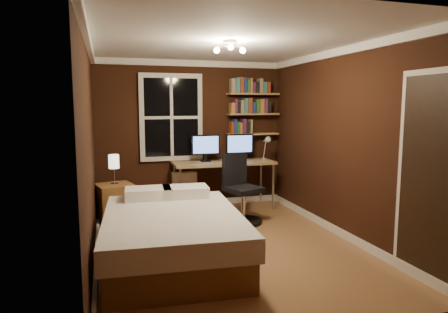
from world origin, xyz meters
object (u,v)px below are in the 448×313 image
object	(u,v)px
bedside_lamp	(114,169)
radiator	(184,190)
nightstand	(115,205)
desk	(224,165)
bed	(173,235)
monitor_left	(206,148)
monitor_right	(240,147)
desk_lamp	(266,148)
office_chair	(241,196)

from	to	relation	value
bedside_lamp	radiator	distance (m)	1.44
nightstand	desk	world-z (taller)	desk
bed	radiator	xyz separation A→B (m)	(0.58, 2.29, 0.01)
desk	monitor_left	bearing A→B (deg)	163.58
bed	nightstand	bearing A→B (deg)	114.04
monitor_right	desk_lamp	world-z (taller)	monitor_right
nightstand	monitor_left	size ratio (longest dim) A/B	1.25
desk	office_chair	bearing A→B (deg)	-88.63
monitor_left	monitor_right	distance (m)	0.60
radiator	desk	size ratio (longest dim) A/B	0.37
bed	nightstand	size ratio (longest dim) A/B	3.55
nightstand	bedside_lamp	bearing A→B (deg)	0.00
desk	monitor_left	world-z (taller)	monitor_left
bed	bedside_lamp	size ratio (longest dim) A/B	4.97
desk	desk_lamp	world-z (taller)	desk_lamp
office_chair	bed	bearing A→B (deg)	-156.68
bedside_lamp	monitor_left	world-z (taller)	monitor_left
nightstand	office_chair	world-z (taller)	office_chair
desk_lamp	nightstand	bearing A→B (deg)	-171.95
bedside_lamp	desk	world-z (taller)	bedside_lamp
monitor_left	monitor_right	size ratio (longest dim) A/B	1.00
bedside_lamp	desk_lamp	distance (m)	2.57
monitor_right	radiator	bearing A→B (deg)	171.50
bed	radiator	distance (m)	2.36
desk	desk_lamp	xyz separation A→B (m)	(0.74, -0.09, 0.28)
bedside_lamp	monitor_left	bearing A→B (deg)	19.54
bed	monitor_left	bearing A→B (deg)	70.86
office_chair	radiator	bearing A→B (deg)	100.10
office_chair	bedside_lamp	bearing A→B (deg)	146.41
nightstand	desk_lamp	distance (m)	2.66
desk	radiator	bearing A→B (deg)	160.29
bed	monitor_right	size ratio (longest dim) A/B	4.44
desk	monitor_right	distance (m)	0.43
desk_lamp	office_chair	bearing A→B (deg)	-133.42
desk_lamp	bed	bearing A→B (deg)	-134.75
office_chair	monitor_right	bearing A→B (deg)	51.47
bed	desk_lamp	bearing A→B (deg)	49.40
monitor_right	monitor_left	bearing A→B (deg)	180.00
bedside_lamp	desk	size ratio (longest dim) A/B	0.25
radiator	desk_lamp	distance (m)	1.58
monitor_left	desk_lamp	size ratio (longest dim) A/B	1.11
monitor_left	nightstand	bearing A→B (deg)	-160.46
bedside_lamp	monitor_left	size ratio (longest dim) A/B	0.89
nightstand	monitor_right	world-z (taller)	monitor_right
desk	desk_lamp	size ratio (longest dim) A/B	3.88
desk_lamp	desk	bearing A→B (deg)	173.00
desk	monitor_left	distance (m)	0.42
bedside_lamp	radiator	world-z (taller)	bedside_lamp
radiator	desk_lamp	size ratio (longest dim) A/B	1.42
bed	desk_lamp	size ratio (longest dim) A/B	4.92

